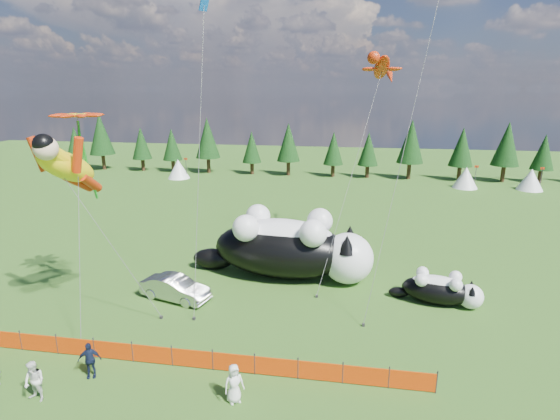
# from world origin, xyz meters

# --- Properties ---
(ground) EXTENTS (160.00, 160.00, 0.00)m
(ground) POSITION_xyz_m (0.00, 0.00, 0.00)
(ground) COLOR #123509
(ground) RESTS_ON ground
(safety_fence) EXTENTS (22.06, 0.06, 1.10)m
(safety_fence) POSITION_xyz_m (0.00, -3.00, 0.50)
(safety_fence) COLOR #262626
(safety_fence) RESTS_ON ground
(tree_line) EXTENTS (90.00, 4.00, 8.00)m
(tree_line) POSITION_xyz_m (0.00, 45.00, 4.00)
(tree_line) COLOR black
(tree_line) RESTS_ON ground
(festival_tents) EXTENTS (50.00, 3.20, 2.80)m
(festival_tents) POSITION_xyz_m (11.00, 40.00, 1.40)
(festival_tents) COLOR white
(festival_tents) RESTS_ON ground
(cat_large) EXTENTS (12.96, 5.29, 4.68)m
(cat_large) POSITION_xyz_m (3.05, 8.11, 2.22)
(cat_large) COLOR black
(cat_large) RESTS_ON ground
(cat_small) EXTENTS (5.50, 2.68, 2.00)m
(cat_small) POSITION_xyz_m (12.70, 5.62, 0.95)
(cat_small) COLOR black
(cat_small) RESTS_ON ground
(car) EXTENTS (4.74, 2.68, 1.48)m
(car) POSITION_xyz_m (-3.51, 3.51, 0.74)
(car) COLOR #B6B6BB
(car) RESTS_ON ground
(spectator_b) EXTENTS (0.98, 0.70, 1.83)m
(spectator_b) POSITION_xyz_m (-5.70, -6.20, 0.91)
(spectator_b) COLOR white
(spectator_b) RESTS_ON ground
(spectator_c) EXTENTS (1.13, 0.85, 1.72)m
(spectator_c) POSITION_xyz_m (-4.34, -4.37, 0.86)
(spectator_c) COLOR #141C37
(spectator_c) RESTS_ON ground
(spectator_e) EXTENTS (1.01, 0.93, 1.74)m
(spectator_e) POSITION_xyz_m (2.55, -4.91, 0.87)
(spectator_e) COLOR white
(spectator_e) RESTS_ON ground
(superhero_kite) EXTENTS (6.80, 5.06, 11.38)m
(superhero_kite) POSITION_xyz_m (-7.78, 0.63, 8.77)
(superhero_kite) COLOR yellow
(superhero_kite) RESTS_ON ground
(gecko_kite) EXTENTS (5.24, 11.13, 16.61)m
(gecko_kite) POSITION_xyz_m (8.80, 13.33, 14.15)
(gecko_kite) COLOR #BA2909
(gecko_kite) RESTS_ON ground
(flower_kite) EXTENTS (3.73, 6.67, 12.33)m
(flower_kite) POSITION_xyz_m (-7.77, 2.02, 11.16)
(flower_kite) COLOR #BA2909
(flower_kite) RESTS_ON ground
(diamond_kite_a) EXTENTS (0.72, 5.13, 18.18)m
(diamond_kite_a) POSITION_xyz_m (-1.62, 5.57, 16.29)
(diamond_kite_a) COLOR blue
(diamond_kite_a) RESTS_ON ground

